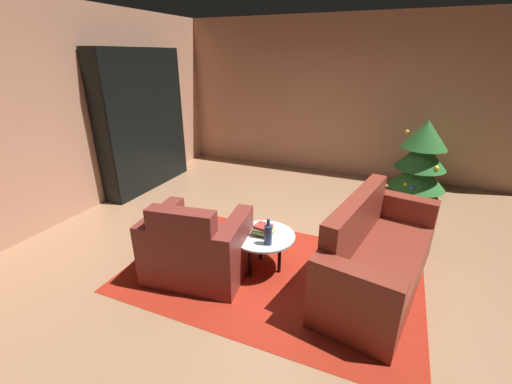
{
  "coord_description": "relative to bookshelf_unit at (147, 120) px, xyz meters",
  "views": [
    {
      "loc": [
        0.87,
        -3.1,
        2.14
      ],
      "look_at": [
        -0.42,
        -0.04,
        0.77
      ],
      "focal_mm": 23.45,
      "sensor_mm": 36.0,
      "label": 1
    }
  ],
  "objects": [
    {
      "name": "wall_back",
      "position": [
        2.97,
        1.94,
        0.27
      ],
      "size": [
        6.47,
        0.06,
        2.79
      ],
      "primitive_type": "cube",
      "color": "tan",
      "rests_on": "ground"
    },
    {
      "name": "bottle_on_table",
      "position": [
        2.84,
        -1.78,
        -0.61
      ],
      "size": [
        0.08,
        0.08,
        0.27
      ],
      "color": "navy",
      "rests_on": "coffee_table"
    },
    {
      "name": "couch_red",
      "position": [
        3.84,
        -1.43,
        -0.83
      ],
      "size": [
        1.05,
        1.94,
        0.89
      ],
      "color": "maroon",
      "rests_on": "ground"
    },
    {
      "name": "armchair_red",
      "position": [
        2.15,
        -1.98,
        -0.82
      ],
      "size": [
        1.07,
        0.9,
        0.86
      ],
      "color": "maroon",
      "rests_on": "ground"
    },
    {
      "name": "wall_left",
      "position": [
        -0.23,
        -1.34,
        0.27
      ],
      "size": [
        0.06,
        6.61,
        2.79
      ],
      "primitive_type": "cube",
      "color": "tan",
      "rests_on": "ground"
    },
    {
      "name": "ground_plane",
      "position": [
        2.97,
        -1.34,
        -1.13
      ],
      "size": [
        7.79,
        7.79,
        0.0
      ],
      "primitive_type": "plane",
      "color": "#986E4E"
    },
    {
      "name": "bookshelf_unit",
      "position": [
        0.0,
        0.0,
        0.0
      ],
      "size": [
        0.33,
        1.75,
        2.24
      ],
      "color": "black",
      "rests_on": "ground"
    },
    {
      "name": "decorated_tree",
      "position": [
        4.27,
        1.19,
        -0.49
      ],
      "size": [
        0.85,
        0.85,
        1.23
      ],
      "color": "brown",
      "rests_on": "ground"
    },
    {
      "name": "coffee_table",
      "position": [
        2.74,
        -1.63,
        -0.76
      ],
      "size": [
        0.66,
        0.66,
        0.41
      ],
      "color": "black",
      "rests_on": "ground"
    },
    {
      "name": "area_rug",
      "position": [
        2.85,
        -1.68,
        -1.13
      ],
      "size": [
        2.96,
        1.91,
        0.01
      ],
      "primitive_type": "cube",
      "color": "maroon",
      "rests_on": "ground"
    },
    {
      "name": "book_stack_on_table",
      "position": [
        2.73,
        -1.63,
        -0.66
      ],
      "size": [
        0.22,
        0.18,
        0.11
      ],
      "color": "#478243",
      "rests_on": "coffee_table"
    }
  ]
}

